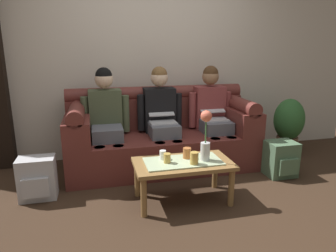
# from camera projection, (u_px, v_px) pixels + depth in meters

# --- Properties ---
(ground_plane) EXTENTS (14.00, 14.00, 0.00)m
(ground_plane) POSITION_uv_depth(u_px,v_px,m) (189.00, 211.00, 2.81)
(ground_plane) COLOR #382619
(back_wall_patterned) EXTENTS (6.00, 0.12, 2.90)m
(back_wall_patterned) POSITION_uv_depth(u_px,v_px,m) (152.00, 47.00, 4.04)
(back_wall_patterned) COLOR beige
(back_wall_patterned) RESTS_ON ground_plane
(couch) EXTENTS (2.24, 0.88, 0.96)m
(couch) POSITION_uv_depth(u_px,v_px,m) (161.00, 137.00, 3.81)
(couch) COLOR maroon
(couch) RESTS_ON ground_plane
(person_left) EXTENTS (0.56, 0.67, 1.22)m
(person_left) POSITION_uv_depth(u_px,v_px,m) (106.00, 117.00, 3.59)
(person_left) COLOR #595B66
(person_left) RESTS_ON ground_plane
(person_middle) EXTENTS (0.56, 0.67, 1.22)m
(person_middle) POSITION_uv_depth(u_px,v_px,m) (161.00, 114.00, 3.74)
(person_middle) COLOR #595B66
(person_middle) RESTS_ON ground_plane
(person_right) EXTENTS (0.56, 0.67, 1.22)m
(person_right) POSITION_uv_depth(u_px,v_px,m) (212.00, 111.00, 3.89)
(person_right) COLOR #595B66
(person_right) RESTS_ON ground_plane
(coffee_table) EXTENTS (0.92, 0.50, 0.41)m
(coffee_table) POSITION_uv_depth(u_px,v_px,m) (183.00, 167.00, 2.92)
(coffee_table) COLOR olive
(coffee_table) RESTS_ON ground_plane
(flower_vase) EXTENTS (0.11, 0.11, 0.48)m
(flower_vase) POSITION_uv_depth(u_px,v_px,m) (206.00, 135.00, 2.85)
(flower_vase) COLOR silver
(flower_vase) RESTS_ON coffee_table
(cup_near_left) EXTENTS (0.06, 0.06, 0.09)m
(cup_near_left) POSITION_uv_depth(u_px,v_px,m) (163.00, 155.00, 2.93)
(cup_near_left) COLOR white
(cup_near_left) RESTS_ON coffee_table
(cup_near_right) EXTENTS (0.08, 0.08, 0.11)m
(cup_near_right) POSITION_uv_depth(u_px,v_px,m) (194.00, 158.00, 2.81)
(cup_near_right) COLOR gold
(cup_near_right) RESTS_ON coffee_table
(cup_far_center) EXTENTS (0.08, 0.08, 0.10)m
(cup_far_center) POSITION_uv_depth(u_px,v_px,m) (187.00, 153.00, 2.96)
(cup_far_center) COLOR #B26633
(cup_far_center) RESTS_ON coffee_table
(cup_far_left) EXTENTS (0.07, 0.07, 0.09)m
(cup_far_left) POSITION_uv_depth(u_px,v_px,m) (167.00, 158.00, 2.84)
(cup_far_left) COLOR gold
(cup_far_left) RESTS_ON coffee_table
(backpack_right) EXTENTS (0.33, 0.32, 0.40)m
(backpack_right) POSITION_uv_depth(u_px,v_px,m) (281.00, 159.00, 3.54)
(backpack_right) COLOR #4C6B4C
(backpack_right) RESTS_ON ground_plane
(backpack_left) EXTENTS (0.35, 0.27, 0.42)m
(backpack_left) POSITION_uv_depth(u_px,v_px,m) (37.00, 179.00, 3.00)
(backpack_left) COLOR #B7B7BC
(backpack_left) RESTS_ON ground_plane
(potted_plant) EXTENTS (0.40, 0.40, 0.78)m
(potted_plant) POSITION_uv_depth(u_px,v_px,m) (289.00, 124.00, 4.16)
(potted_plant) COLOR brown
(potted_plant) RESTS_ON ground_plane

